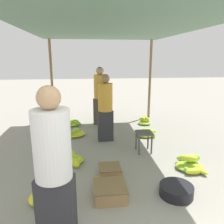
% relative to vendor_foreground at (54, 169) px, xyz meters
% --- Properties ---
extents(canopy_post_back_left, '(0.08, 0.08, 2.56)m').
position_rel_vendor_foreground_xyz_m(canopy_post_back_left, '(-0.71, 5.01, 0.36)').
color(canopy_post_back_left, olive).
rests_on(canopy_post_back_left, ground).
extents(canopy_post_back_right, '(0.08, 0.08, 2.56)m').
position_rel_vendor_foreground_xyz_m(canopy_post_back_right, '(2.46, 5.01, 0.36)').
color(canopy_post_back_right, olive).
rests_on(canopy_post_back_right, ground).
extents(canopy_tarp, '(3.57, 5.95, 0.04)m').
position_rel_vendor_foreground_xyz_m(canopy_tarp, '(0.88, 2.23, 1.66)').
color(canopy_tarp, '#567A60').
rests_on(canopy_tarp, canopy_post_front_left).
extents(vendor_foreground, '(0.43, 0.43, 1.76)m').
position_rel_vendor_foreground_xyz_m(vendor_foreground, '(0.00, 0.00, 0.00)').
color(vendor_foreground, '#2D2D33').
rests_on(vendor_foreground, ground).
extents(stool, '(0.34, 0.34, 0.45)m').
position_rel_vendor_foreground_xyz_m(stool, '(1.56, 2.27, -0.55)').
color(stool, '#4C4C4C').
rests_on(stool, ground).
extents(basin_black, '(0.50, 0.50, 0.16)m').
position_rel_vendor_foreground_xyz_m(basin_black, '(1.64, 0.68, -0.83)').
color(basin_black, black).
rests_on(basin_black, ground).
extents(banana_pile_left_0, '(0.50, 0.56, 0.23)m').
position_rel_vendor_foreground_xyz_m(banana_pile_left_0, '(0.05, 1.90, -0.84)').
color(banana_pile_left_0, '#C9D528').
rests_on(banana_pile_left_0, ground).
extents(banana_pile_left_1, '(0.60, 0.65, 0.19)m').
position_rel_vendor_foreground_xyz_m(banana_pile_left_1, '(0.01, 3.49, -0.85)').
color(banana_pile_left_1, '#9FC430').
rests_on(banana_pile_left_1, ground).
extents(banana_pile_left_2, '(0.61, 0.61, 0.15)m').
position_rel_vendor_foreground_xyz_m(banana_pile_left_2, '(-0.08, 4.40, -0.85)').
color(banana_pile_left_2, '#A0C430').
rests_on(banana_pile_left_2, ground).
extents(banana_pile_left_3, '(0.56, 0.56, 0.26)m').
position_rel_vendor_foreground_xyz_m(banana_pile_left_3, '(-0.24, 0.80, -0.84)').
color(banana_pile_left_3, '#CBD628').
rests_on(banana_pile_left_3, ground).
extents(banana_pile_right_0, '(0.57, 0.49, 0.21)m').
position_rel_vendor_foreground_xyz_m(banana_pile_right_0, '(1.88, 3.22, -0.84)').
color(banana_pile_right_0, yellow).
rests_on(banana_pile_right_0, ground).
extents(banana_pile_right_1, '(0.39, 0.44, 0.27)m').
position_rel_vendor_foreground_xyz_m(banana_pile_right_1, '(2.12, 4.23, -0.80)').
color(banana_pile_right_1, yellow).
rests_on(banana_pile_right_1, ground).
extents(banana_pile_right_2, '(0.51, 0.69, 0.28)m').
position_rel_vendor_foreground_xyz_m(banana_pile_right_2, '(2.22, 1.42, -0.83)').
color(banana_pile_right_2, '#B9CE2B').
rests_on(banana_pile_right_2, ground).
extents(crate_near, '(0.38, 0.38, 0.16)m').
position_rel_vendor_foreground_xyz_m(crate_near, '(0.72, 1.38, -0.83)').
color(crate_near, '#9E7A4C').
rests_on(crate_near, ground).
extents(crate_mid, '(0.47, 0.47, 0.21)m').
position_rel_vendor_foreground_xyz_m(crate_mid, '(0.65, 0.74, -0.81)').
color(crate_mid, '#9E7A4C').
rests_on(crate_mid, ground).
extents(shopper_walking_mid, '(0.46, 0.46, 1.74)m').
position_rel_vendor_foreground_xyz_m(shopper_walking_mid, '(0.77, 4.40, -0.01)').
color(shopper_walking_mid, '#4C4238').
rests_on(shopper_walking_mid, ground).
extents(shopper_walking_far, '(0.38, 0.38, 1.63)m').
position_rel_vendor_foreground_xyz_m(shopper_walking_far, '(0.80, 3.04, -0.07)').
color(shopper_walking_far, '#2D2D33').
rests_on(shopper_walking_far, ground).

